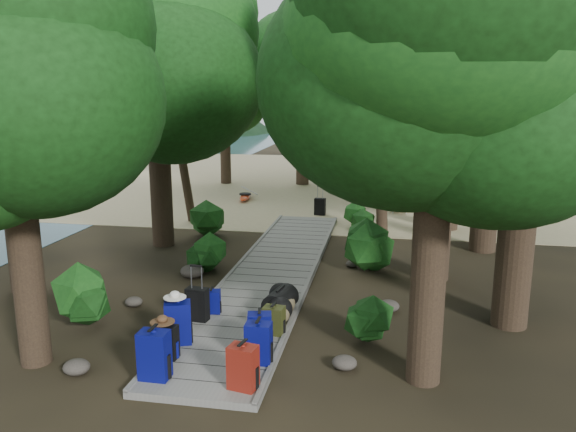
% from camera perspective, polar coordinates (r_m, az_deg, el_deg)
% --- Properties ---
extents(ground, '(120.00, 120.00, 0.00)m').
position_cam_1_polar(ground, '(12.90, -2.37, -7.31)').
color(ground, '#2F2717').
rests_on(ground, ground).
extents(sand_beach, '(40.00, 22.00, 0.02)m').
position_cam_1_polar(sand_beach, '(28.30, 4.66, 3.58)').
color(sand_beach, tan).
rests_on(sand_beach, ground).
extents(distant_hill, '(32.00, 16.00, 12.00)m').
position_cam_1_polar(distant_hill, '(73.62, -25.53, 7.87)').
color(distant_hill, black).
rests_on(distant_hill, ground).
extents(boardwalk, '(2.00, 12.00, 0.12)m').
position_cam_1_polar(boardwalk, '(13.80, -1.47, -5.70)').
color(boardwalk, slate).
rests_on(boardwalk, ground).
extents(backpack_left_a, '(0.45, 0.32, 0.83)m').
position_cam_1_polar(backpack_left_a, '(8.90, -13.43, -13.34)').
color(backpack_left_a, '#030C67').
rests_on(backpack_left_a, boardwalk).
extents(backpack_left_b, '(0.35, 0.26, 0.62)m').
position_cam_1_polar(backpack_left_b, '(9.52, -12.18, -12.23)').
color(backpack_left_b, black).
rests_on(backpack_left_b, boardwalk).
extents(backpack_left_c, '(0.52, 0.45, 0.82)m').
position_cam_1_polar(backpack_left_c, '(9.97, -11.12, -10.37)').
color(backpack_left_c, '#030C67').
rests_on(backpack_left_c, boardwalk).
extents(backpack_left_d, '(0.37, 0.30, 0.50)m').
position_cam_1_polar(backpack_left_d, '(11.22, -7.74, -8.49)').
color(backpack_left_d, '#030C67').
rests_on(backpack_left_d, boardwalk).
extents(backpack_right_a, '(0.46, 0.37, 0.73)m').
position_cam_1_polar(backpack_right_a, '(8.46, -4.60, -14.84)').
color(backpack_right_a, maroon).
rests_on(backpack_right_a, boardwalk).
extents(backpack_right_b, '(0.42, 0.29, 0.74)m').
position_cam_1_polar(backpack_right_b, '(9.16, -3.02, -12.55)').
color(backpack_right_b, '#030C67').
rests_on(backpack_right_b, boardwalk).
extents(backpack_right_c, '(0.45, 0.36, 0.68)m').
position_cam_1_polar(backpack_right_c, '(9.65, -2.90, -11.39)').
color(backpack_right_c, '#030C67').
rests_on(backpack_right_c, boardwalk).
extents(backpack_right_d, '(0.40, 0.32, 0.56)m').
position_cam_1_polar(backpack_right_d, '(10.20, -1.45, -10.38)').
color(backpack_right_d, '#393816').
rests_on(backpack_right_d, boardwalk).
extents(duffel_right_khaki, '(0.41, 0.60, 0.39)m').
position_cam_1_polar(duffel_right_khaki, '(10.88, -0.58, -9.35)').
color(duffel_right_khaki, '#766446').
rests_on(duffel_right_khaki, boardwalk).
extents(duffel_right_black, '(0.63, 0.87, 0.50)m').
position_cam_1_polar(duffel_right_black, '(11.07, -0.78, -8.67)').
color(duffel_right_black, black).
rests_on(duffel_right_black, boardwalk).
extents(suitcase_on_boardwalk, '(0.43, 0.27, 0.64)m').
position_cam_1_polar(suitcase_on_boardwalk, '(10.88, -9.19, -8.84)').
color(suitcase_on_boardwalk, black).
rests_on(suitcase_on_boardwalk, boardwalk).
extents(lone_suitcase_on_sand, '(0.41, 0.27, 0.61)m').
position_cam_1_polar(lone_suitcase_on_sand, '(20.26, 3.27, 0.96)').
color(lone_suitcase_on_sand, black).
rests_on(lone_suitcase_on_sand, sand_beach).
extents(hat_brown, '(0.40, 0.40, 0.12)m').
position_cam_1_polar(hat_brown, '(9.40, -12.65, -10.14)').
color(hat_brown, '#51351E').
rests_on(hat_brown, backpack_left_b).
extents(hat_white, '(0.39, 0.39, 0.13)m').
position_cam_1_polar(hat_white, '(9.82, -11.44, -7.77)').
color(hat_white, silver).
rests_on(hat_white, backpack_left_c).
extents(kayak, '(1.20, 3.61, 0.35)m').
position_cam_1_polar(kayak, '(23.17, -4.37, 2.08)').
color(kayak, '#B9300F').
rests_on(kayak, sand_beach).
extents(sun_lounger, '(0.92, 1.92, 0.59)m').
position_cam_1_polar(sun_lounger, '(21.34, 11.28, 1.30)').
color(sun_lounger, silver).
rests_on(sun_lounger, sand_beach).
extents(tree_right_a, '(4.48, 4.48, 7.47)m').
position_cam_1_polar(tree_right_a, '(8.24, 14.82, 7.69)').
color(tree_right_a, black).
rests_on(tree_right_a, ground).
extents(tree_right_b, '(5.32, 5.32, 9.51)m').
position_cam_1_polar(tree_right_b, '(10.91, 23.50, 13.53)').
color(tree_right_b, black).
rests_on(tree_right_b, ground).
extents(tree_right_c, '(5.44, 5.44, 9.42)m').
position_cam_1_polar(tree_right_c, '(13.26, 15.74, 13.53)').
color(tree_right_c, black).
rests_on(tree_right_c, ground).
extents(tree_right_d, '(5.66, 5.66, 10.37)m').
position_cam_1_polar(tree_right_d, '(16.21, 20.41, 14.63)').
color(tree_right_d, black).
rests_on(tree_right_d, ground).
extents(tree_right_e, '(5.43, 5.43, 9.77)m').
position_cam_1_polar(tree_right_e, '(18.49, 16.71, 13.58)').
color(tree_right_e, black).
rests_on(tree_right_e, ground).
extents(tree_right_f, '(5.52, 5.52, 9.85)m').
position_cam_1_polar(tree_right_f, '(21.42, 19.68, 13.27)').
color(tree_right_f, black).
rests_on(tree_right_f, ground).
extents(tree_left_a, '(4.22, 4.22, 7.04)m').
position_cam_1_polar(tree_left_a, '(9.53, -26.02, 6.14)').
color(tree_left_a, black).
rests_on(tree_left_a, ground).
extents(tree_left_b, '(4.71, 4.71, 8.47)m').
position_cam_1_polar(tree_left_b, '(13.38, -26.79, 10.62)').
color(tree_left_b, black).
rests_on(tree_left_b, ground).
extents(tree_left_c, '(5.12, 5.12, 8.90)m').
position_cam_1_polar(tree_left_c, '(16.27, -13.25, 12.46)').
color(tree_left_c, black).
rests_on(tree_left_c, ground).
extents(tree_back_a, '(5.05, 5.05, 8.75)m').
position_cam_1_polar(tree_back_a, '(26.79, 1.52, 12.49)').
color(tree_back_a, black).
rests_on(tree_back_a, ground).
extents(tree_back_b, '(4.91, 4.91, 8.76)m').
position_cam_1_polar(tree_back_b, '(28.24, 9.41, 12.35)').
color(tree_back_b, black).
rests_on(tree_back_b, ground).
extents(tree_back_c, '(5.03, 5.03, 9.06)m').
position_cam_1_polar(tree_back_c, '(27.72, 16.34, 12.33)').
color(tree_back_c, black).
rests_on(tree_back_c, ground).
extents(tree_back_d, '(4.31, 4.31, 7.18)m').
position_cam_1_polar(tree_back_d, '(27.27, -6.48, 10.77)').
color(tree_back_d, black).
rests_on(tree_back_d, ground).
extents(palm_right_a, '(4.82, 4.82, 8.22)m').
position_cam_1_polar(palm_right_a, '(17.65, 10.52, 11.44)').
color(palm_right_a, '#1C4613').
rests_on(palm_right_a, ground).
extents(palm_right_b, '(4.77, 4.77, 9.21)m').
position_cam_1_polar(palm_right_b, '(23.29, 17.44, 12.52)').
color(palm_right_b, '#1C4613').
rests_on(palm_right_b, ground).
extents(palm_right_c, '(3.84, 3.84, 6.11)m').
position_cam_1_polar(palm_right_c, '(24.83, 10.59, 9.24)').
color(palm_right_c, '#1C4613').
rests_on(palm_right_c, ground).
extents(palm_left_a, '(3.96, 3.96, 6.30)m').
position_cam_1_polar(palm_left_a, '(19.23, -10.72, 8.64)').
color(palm_left_a, '#1C4613').
rests_on(palm_left_a, ground).
extents(rock_left_a, '(0.43, 0.39, 0.24)m').
position_cam_1_polar(rock_left_a, '(9.76, -20.70, -14.16)').
color(rock_left_a, '#4C473F').
rests_on(rock_left_a, ground).
extents(rock_left_b, '(0.36, 0.33, 0.20)m').
position_cam_1_polar(rock_left_b, '(12.23, -15.39, -8.39)').
color(rock_left_b, '#4C473F').
rests_on(rock_left_b, ground).
extents(rock_left_c, '(0.57, 0.51, 0.31)m').
position_cam_1_polar(rock_left_c, '(13.74, -9.72, -5.55)').
color(rock_left_c, '#4C473F').
rests_on(rock_left_c, ground).
extents(rock_left_d, '(0.27, 0.24, 0.15)m').
position_cam_1_polar(rock_left_d, '(16.17, -9.20, -3.07)').
color(rock_left_d, '#4C473F').
rests_on(rock_left_d, ground).
extents(rock_right_a, '(0.41, 0.37, 0.22)m').
position_cam_1_polar(rock_right_a, '(9.36, 5.76, -14.60)').
color(rock_right_a, '#4C473F').
rests_on(rock_right_a, ground).
extents(rock_right_b, '(0.44, 0.39, 0.24)m').
position_cam_1_polar(rock_right_b, '(11.71, 10.18, -8.97)').
color(rock_right_b, '#4C473F').
rests_on(rock_right_b, ground).
extents(rock_right_c, '(0.30, 0.27, 0.17)m').
position_cam_1_polar(rock_right_c, '(14.45, 6.49, -4.84)').
color(rock_right_c, '#4C473F').
rests_on(rock_right_c, ground).
extents(shrub_left_a, '(1.24, 1.24, 1.12)m').
position_cam_1_polar(shrub_left_a, '(11.33, -19.42, -7.89)').
color(shrub_left_a, '#144514').
rests_on(shrub_left_a, ground).
extents(shrub_left_b, '(0.95, 0.95, 0.85)m').
position_cam_1_polar(shrub_left_b, '(13.96, -8.44, -4.05)').
color(shrub_left_b, '#144514').
rests_on(shrub_left_b, ground).
extents(shrub_left_c, '(1.25, 1.25, 1.12)m').
position_cam_1_polar(shrub_left_c, '(17.29, -7.83, -0.35)').
color(shrub_left_c, '#144514').
rests_on(shrub_left_c, ground).
extents(shrub_right_a, '(0.89, 0.89, 0.80)m').
position_cam_1_polar(shrub_right_a, '(10.10, 8.77, -10.78)').
color(shrub_right_a, '#144514').
rests_on(shrub_right_a, ground).
extents(shrub_right_b, '(1.43, 1.43, 1.29)m').
position_cam_1_polar(shrub_right_b, '(14.08, 8.45, -2.98)').
color(shrub_right_b, '#144514').
rests_on(shrub_right_b, ground).
extents(shrub_right_c, '(0.86, 0.86, 0.77)m').
position_cam_1_polar(shrub_right_c, '(18.21, 7.32, -0.24)').
color(shrub_right_c, '#144514').
rests_on(shrub_right_c, ground).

